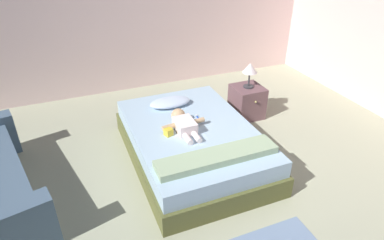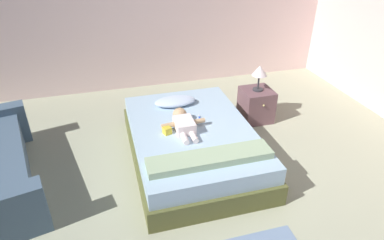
{
  "view_description": "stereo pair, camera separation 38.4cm",
  "coord_description": "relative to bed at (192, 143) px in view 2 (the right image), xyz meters",
  "views": [
    {
      "loc": [
        -1.29,
        -2.39,
        2.47
      ],
      "look_at": [
        -0.03,
        0.68,
        0.54
      ],
      "focal_mm": 31.56,
      "sensor_mm": 36.0,
      "label": 1
    },
    {
      "loc": [
        -0.92,
        -2.52,
        2.47
      ],
      "look_at": [
        -0.03,
        0.68,
        0.54
      ],
      "focal_mm": 31.56,
      "sensor_mm": 36.0,
      "label": 2
    }
  ],
  "objects": [
    {
      "name": "ground_plane",
      "position": [
        0.03,
        -0.68,
        -0.21
      ],
      "size": [
        8.0,
        8.0,
        0.0
      ],
      "primitive_type": "plane",
      "color": "#ABAE90"
    },
    {
      "name": "wall_behind_bed",
      "position": [
        0.03,
        2.32,
        1.09
      ],
      "size": [
        8.0,
        0.12,
        2.61
      ],
      "primitive_type": "cube",
      "color": "beige",
      "rests_on": "ground_plane"
    },
    {
      "name": "bed",
      "position": [
        0.0,
        0.0,
        0.0
      ],
      "size": [
        1.4,
        2.05,
        0.44
      ],
      "color": "brown",
      "rests_on": "ground_plane"
    },
    {
      "name": "pillow",
      "position": [
        -0.06,
        0.6,
        0.28
      ],
      "size": [
        0.53,
        0.28,
        0.1
      ],
      "color": "silver",
      "rests_on": "bed"
    },
    {
      "name": "baby",
      "position": [
        -0.1,
        0.02,
        0.29
      ],
      "size": [
        0.52,
        0.6,
        0.17
      ],
      "color": "white",
      "rests_on": "bed"
    },
    {
      "name": "toothbrush",
      "position": [
        0.14,
        0.16,
        0.23
      ],
      "size": [
        0.02,
        0.15,
        0.02
      ],
      "color": "blue",
      "rests_on": "bed"
    },
    {
      "name": "nightstand",
      "position": [
        1.14,
        0.67,
        0.02
      ],
      "size": [
        0.42,
        0.45,
        0.47
      ],
      "color": "#6D4B51",
      "rests_on": "ground_plane"
    },
    {
      "name": "lamp",
      "position": [
        1.14,
        0.67,
        0.52
      ],
      "size": [
        0.21,
        0.21,
        0.36
      ],
      "color": "#333338",
      "rests_on": "nightstand"
    },
    {
      "name": "blanket",
      "position": [
        0.0,
        -0.66,
        0.26
      ],
      "size": [
        1.26,
        0.27,
        0.07
      ],
      "color": "#9EB68F",
      "rests_on": "bed"
    },
    {
      "name": "toy_block",
      "position": [
        -0.3,
        -0.05,
        0.26
      ],
      "size": [
        0.1,
        0.1,
        0.08
      ],
      "color": "yellow",
      "rests_on": "bed"
    }
  ]
}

